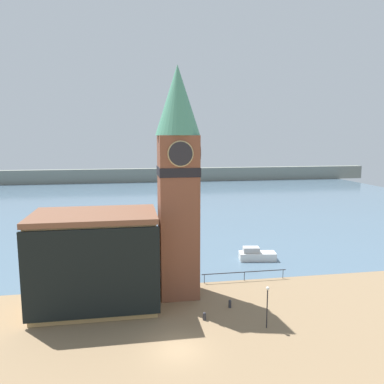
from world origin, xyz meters
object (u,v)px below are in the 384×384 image
at_px(mooring_bollard_near, 204,316).
at_px(mooring_bollard_far, 230,303).
at_px(lamp_post, 267,299).
at_px(clock_tower, 178,177).
at_px(pier_building, 96,260).
at_px(boat_near, 256,255).

bearing_deg(mooring_bollard_near, mooring_bollard_far, 34.81).
bearing_deg(lamp_post, clock_tower, 128.28).
height_order(pier_building, mooring_bollard_near, pier_building).
xyz_separation_m(pier_building, mooring_bollard_near, (9.82, -4.63, -4.26)).
bearing_deg(clock_tower, mooring_bollard_far, -42.04).
relative_size(clock_tower, lamp_post, 6.25).
relative_size(clock_tower, mooring_bollard_far, 29.60).
bearing_deg(mooring_bollard_near, clock_tower, 104.25).
distance_m(mooring_bollard_near, mooring_bollard_far, 3.59).
bearing_deg(boat_near, mooring_bollard_near, -115.34).
bearing_deg(pier_building, clock_tower, 10.04).
xyz_separation_m(mooring_bollard_near, lamp_post, (5.06, -2.28, 2.24)).
bearing_deg(mooring_bollard_far, pier_building, 168.54).
height_order(pier_building, lamp_post, pier_building).
distance_m(pier_building, lamp_post, 16.53).
bearing_deg(lamp_post, pier_building, 155.09).
bearing_deg(pier_building, lamp_post, -24.91).
bearing_deg(mooring_bollard_near, boat_near, 56.25).
bearing_deg(boat_near, pier_building, -143.53).
bearing_deg(clock_tower, pier_building, -169.96).
bearing_deg(lamp_post, mooring_bollard_near, 155.79).
distance_m(mooring_bollard_far, lamp_post, 5.30).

